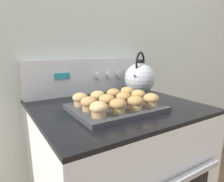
# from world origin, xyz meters

# --- Properties ---
(wall_back) EXTENTS (8.00, 0.05, 2.40)m
(wall_back) POSITION_xyz_m (0.00, 0.73, 1.20)
(wall_back) COLOR silver
(wall_back) RESTS_ON ground_plane
(control_panel) EXTENTS (0.77, 0.07, 0.22)m
(control_panel) POSITION_xyz_m (0.00, 0.68, 1.00)
(control_panel) COLOR white
(control_panel) RESTS_ON stove_range
(muffin_pan) EXTENTS (0.39, 0.30, 0.02)m
(muffin_pan) POSITION_xyz_m (-0.05, 0.29, 0.90)
(muffin_pan) COLOR #38383D
(muffin_pan) RESTS_ON stove_range
(muffin_r0_c0) EXTENTS (0.07, 0.07, 0.06)m
(muffin_r0_c0) POSITION_xyz_m (-0.19, 0.20, 0.94)
(muffin_r0_c0) COLOR tan
(muffin_r0_c0) RESTS_ON muffin_pan
(muffin_r0_c1) EXTENTS (0.07, 0.07, 0.06)m
(muffin_r0_c1) POSITION_xyz_m (-0.10, 0.20, 0.94)
(muffin_r0_c1) COLOR tan
(muffin_r0_c1) RESTS_ON muffin_pan
(muffin_r0_c2) EXTENTS (0.07, 0.07, 0.06)m
(muffin_r0_c2) POSITION_xyz_m (-0.01, 0.20, 0.94)
(muffin_r0_c2) COLOR tan
(muffin_r0_c2) RESTS_ON muffin_pan
(muffin_r0_c3) EXTENTS (0.07, 0.07, 0.06)m
(muffin_r0_c3) POSITION_xyz_m (0.08, 0.20, 0.94)
(muffin_r0_c3) COLOR tan
(muffin_r0_c3) RESTS_ON muffin_pan
(muffin_r1_c0) EXTENTS (0.07, 0.07, 0.06)m
(muffin_r1_c0) POSITION_xyz_m (-0.18, 0.29, 0.94)
(muffin_r1_c0) COLOR tan
(muffin_r1_c0) RESTS_ON muffin_pan
(muffin_r1_c1) EXTENTS (0.07, 0.07, 0.06)m
(muffin_r1_c1) POSITION_xyz_m (-0.10, 0.29, 0.94)
(muffin_r1_c1) COLOR tan
(muffin_r1_c1) RESTS_ON muffin_pan
(muffin_r1_c2) EXTENTS (0.07, 0.07, 0.06)m
(muffin_r1_c2) POSITION_xyz_m (-0.01, 0.28, 0.94)
(muffin_r1_c2) COLOR #A37A4C
(muffin_r1_c2) RESTS_ON muffin_pan
(muffin_r1_c3) EXTENTS (0.07, 0.07, 0.06)m
(muffin_r1_c3) POSITION_xyz_m (0.08, 0.29, 0.94)
(muffin_r1_c3) COLOR tan
(muffin_r1_c3) RESTS_ON muffin_pan
(muffin_r2_c0) EXTENTS (0.07, 0.07, 0.06)m
(muffin_r2_c0) POSITION_xyz_m (-0.18, 0.38, 0.94)
(muffin_r2_c0) COLOR tan
(muffin_r2_c0) RESTS_ON muffin_pan
(muffin_r2_c1) EXTENTS (0.07, 0.07, 0.06)m
(muffin_r2_c1) POSITION_xyz_m (-0.10, 0.37, 0.94)
(muffin_r2_c1) COLOR olive
(muffin_r2_c1) RESTS_ON muffin_pan
(muffin_r2_c2) EXTENTS (0.07, 0.07, 0.06)m
(muffin_r2_c2) POSITION_xyz_m (-0.01, 0.38, 0.94)
(muffin_r2_c2) COLOR tan
(muffin_r2_c2) RESTS_ON muffin_pan
(muffin_r2_c3) EXTENTS (0.07, 0.07, 0.06)m
(muffin_r2_c3) POSITION_xyz_m (0.08, 0.37, 0.94)
(muffin_r2_c3) COLOR tan
(muffin_r2_c3) RESTS_ON muffin_pan
(tea_kettle) EXTENTS (0.21, 0.19, 0.26)m
(tea_kettle) POSITION_xyz_m (0.27, 0.50, 0.99)
(tea_kettle) COLOR silver
(tea_kettle) RESTS_ON stove_range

